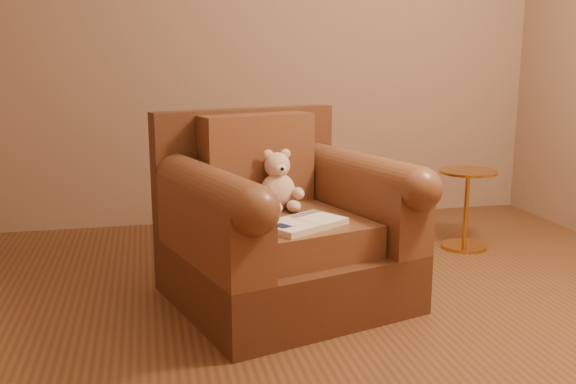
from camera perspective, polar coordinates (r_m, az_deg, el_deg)
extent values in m
plane|color=brown|center=(2.75, 4.70, -12.56)|extent=(4.00, 4.00, 0.00)
cube|color=#906D58|center=(4.45, -2.85, 14.70)|extent=(4.00, 0.02, 2.70)
cube|color=#4C2A19|center=(3.05, -0.20, -7.21)|extent=(1.21, 1.18, 0.27)
cube|color=#4C2A19|center=(3.30, -3.74, 2.16)|extent=(0.97, 0.38, 0.61)
cube|color=brown|center=(2.95, 0.26, -3.62)|extent=(0.74, 0.82, 0.15)
cube|color=brown|center=(3.18, -2.76, 2.95)|extent=(0.59, 0.31, 0.44)
cube|color=brown|center=(2.76, -6.84, -3.00)|extent=(0.43, 0.85, 0.31)
cube|color=brown|center=(3.13, 6.51, -1.17)|extent=(0.43, 0.85, 0.31)
cylinder|color=brown|center=(2.72, -6.92, 0.18)|extent=(0.43, 0.85, 0.20)
cylinder|color=brown|center=(3.10, 6.58, 1.65)|extent=(0.43, 0.85, 0.20)
ellipsoid|color=beige|center=(3.08, -0.90, 0.06)|extent=(0.17, 0.15, 0.18)
sphere|color=beige|center=(3.07, -0.97, 2.39)|extent=(0.12, 0.12, 0.12)
ellipsoid|color=beige|center=(3.05, -1.78, 3.33)|extent=(0.05, 0.03, 0.05)
ellipsoid|color=beige|center=(3.08, -0.23, 3.41)|extent=(0.05, 0.03, 0.05)
ellipsoid|color=beige|center=(3.02, -0.62, 2.00)|extent=(0.06, 0.04, 0.05)
sphere|color=black|center=(3.00, -0.51, 2.06)|extent=(0.02, 0.02, 0.02)
ellipsoid|color=beige|center=(2.99, -1.92, -0.31)|extent=(0.06, 0.11, 0.06)
ellipsoid|color=beige|center=(3.04, 0.91, -0.10)|extent=(0.06, 0.11, 0.06)
ellipsoid|color=beige|center=(2.99, -1.13, -1.39)|extent=(0.07, 0.11, 0.06)
ellipsoid|color=beige|center=(3.01, 0.53, -1.26)|extent=(0.07, 0.11, 0.06)
cube|color=beige|center=(2.76, 1.38, -2.85)|extent=(0.41, 0.37, 0.02)
cube|color=white|center=(2.70, 0.06, -2.90)|extent=(0.26, 0.27, 0.00)
cube|color=white|center=(2.82, 2.64, -2.25)|extent=(0.26, 0.27, 0.00)
cube|color=beige|center=(2.76, 1.38, -2.55)|extent=(0.12, 0.18, 0.00)
cube|color=#0F1638|center=(2.67, -0.55, -3.02)|extent=(0.09, 0.09, 0.00)
cube|color=slate|center=(2.87, 1.54, -1.95)|extent=(0.16, 0.12, 0.00)
cylinder|color=#C68B36|center=(4.05, 15.36, -4.66)|extent=(0.27, 0.27, 0.02)
cylinder|color=#C68B36|center=(3.99, 15.55, -1.52)|extent=(0.03, 0.03, 0.44)
cylinder|color=#C68B36|center=(3.94, 15.73, 1.74)|extent=(0.34, 0.34, 0.02)
cylinder|color=#C68B36|center=(3.94, 15.72, 1.59)|extent=(0.03, 0.03, 0.02)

